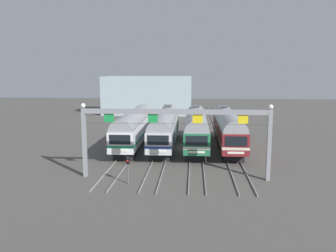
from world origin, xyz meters
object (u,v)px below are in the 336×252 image
(commuter_train_silver, at_px, (165,127))
(yard_signal_mast, at_px, (128,165))
(catenary_gantry, at_px, (175,124))
(commuter_train_white, at_px, (134,126))
(commuter_train_green, at_px, (196,127))
(commuter_train_maroon, at_px, (228,127))

(commuter_train_silver, bearing_deg, yard_signal_mast, -97.52)
(commuter_train_silver, xyz_separation_m, catenary_gantry, (2.03, -13.50, 2.42))
(commuter_train_white, bearing_deg, catenary_gantry, -65.66)
(commuter_train_white, xyz_separation_m, commuter_train_green, (8.14, 0.00, 0.00))
(commuter_train_silver, xyz_separation_m, yard_signal_mast, (-2.03, -15.41, -0.96))
(catenary_gantry, bearing_deg, yard_signal_mast, -154.88)
(commuter_train_white, xyz_separation_m, commuter_train_silver, (4.07, 0.00, 0.00))
(commuter_train_silver, bearing_deg, commuter_train_maroon, 0.00)
(commuter_train_maroon, relative_size, yard_signal_mast, 7.34)
(commuter_train_white, height_order, commuter_train_green, commuter_train_green)
(commuter_train_white, height_order, yard_signal_mast, commuter_train_white)
(commuter_train_green, distance_m, yard_signal_mast, 16.60)
(commuter_train_green, xyz_separation_m, catenary_gantry, (-2.03, -13.50, 2.42))
(commuter_train_white, relative_size, commuter_train_silver, 1.00)
(yard_signal_mast, bearing_deg, catenary_gantry, 25.12)
(commuter_train_white, distance_m, catenary_gantry, 15.01)
(commuter_train_green, distance_m, commuter_train_maroon, 4.07)
(commuter_train_silver, relative_size, commuter_train_green, 1.00)
(commuter_train_silver, bearing_deg, catenary_gantry, -81.43)
(commuter_train_silver, distance_m, commuter_train_green, 4.07)
(catenary_gantry, xyz_separation_m, yard_signal_mast, (-4.07, -1.91, -3.38))
(commuter_train_silver, bearing_deg, commuter_train_white, -179.94)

